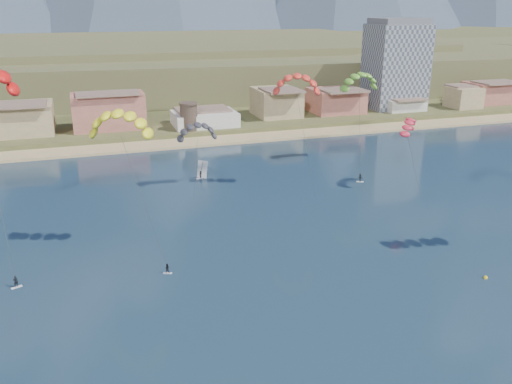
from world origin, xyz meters
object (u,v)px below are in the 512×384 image
kitesurfer_green (360,79)px  buoy (486,278)px  apartment_tower (396,64)px  kitesurfer_yellow (120,120)px  watchtower (189,116)px  windsurfer (201,173)px

kitesurfer_green → buoy: kitesurfer_green is taller
apartment_tower → kitesurfer_green: (-44.45, -54.78, 3.49)m
apartment_tower → kitesurfer_yellow: bearing=-139.5°
watchtower → kitesurfer_green: kitesurfer_green is taller
apartment_tower → watchtower: apartment_tower is taller
kitesurfer_yellow → apartment_tower: bearing=40.5°
kitesurfer_yellow → watchtower: bearing=71.5°
windsurfer → buoy: bearing=-63.7°
watchtower → kitesurfer_yellow: (-25.42, -75.98, 15.80)m
kitesurfer_green → windsurfer: size_ratio=6.30×
kitesurfer_green → buoy: (-10.84, -62.38, -21.20)m
apartment_tower → buoy: bearing=-115.3°
watchtower → kitesurfer_green: size_ratio=0.33×
apartment_tower → windsurfer: (-85.56, -55.88, -16.50)m
windsurfer → buoy: size_ratio=6.50×
kitesurfer_green → windsurfer: 45.73m
buoy → windsurfer: bearing=116.3°
kitesurfer_yellow → buoy: (50.13, -27.19, -22.06)m
watchtower → buoy: watchtower is taller
buoy → apartment_tower: bearing=64.7°
watchtower → windsurfer: 42.54m
kitesurfer_yellow → windsurfer: bearing=59.8°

